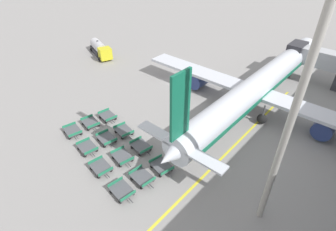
# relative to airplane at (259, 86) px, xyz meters

# --- Properties ---
(ground_plane) EXTENTS (500.00, 500.00, 0.00)m
(ground_plane) POSITION_rel_airplane_xyz_m (-13.98, -1.76, -3.52)
(ground_plane) COLOR gray
(airplane) EXTENTS (38.16, 42.69, 12.36)m
(airplane) POSITION_rel_airplane_xyz_m (0.00, 0.00, 0.00)
(airplane) COLOR silver
(airplane) RESTS_ON ground_plane
(fuel_tanker_primary) EXTENTS (8.86, 5.14, 2.83)m
(fuel_tanker_primary) POSITION_rel_airplane_xyz_m (-34.32, -2.88, -2.31)
(fuel_tanker_primary) COLOR yellow
(fuel_tanker_primary) RESTS_ON ground_plane
(baggage_dolly_row_near_col_a) EXTENTS (3.24, 2.24, 0.92)m
(baggage_dolly_row_near_col_a) POSITION_rel_airplane_xyz_m (-14.85, -21.85, -3.04)
(baggage_dolly_row_near_col_a) COLOR #515459
(baggage_dolly_row_near_col_a) RESTS_ON ground_plane
(baggage_dolly_row_near_col_b) EXTENTS (3.22, 2.13, 0.92)m
(baggage_dolly_row_near_col_b) POSITION_rel_airplane_xyz_m (-10.67, -22.44, -3.04)
(baggage_dolly_row_near_col_b) COLOR #515459
(baggage_dolly_row_near_col_b) RESTS_ON ground_plane
(baggage_dolly_row_near_col_c) EXTENTS (3.21, 2.09, 0.92)m
(baggage_dolly_row_near_col_c) POSITION_rel_airplane_xyz_m (-6.80, -23.35, -3.04)
(baggage_dolly_row_near_col_c) COLOR #515459
(baggage_dolly_row_near_col_c) RESTS_ON ground_plane
(baggage_dolly_row_near_col_d) EXTENTS (3.21, 2.07, 0.92)m
(baggage_dolly_row_near_col_d) POSITION_rel_airplane_xyz_m (-2.62, -23.89, -3.04)
(baggage_dolly_row_near_col_d) COLOR #515459
(baggage_dolly_row_near_col_d) RESTS_ON ground_plane
(baggage_dolly_row_mid_a_col_a) EXTENTS (3.24, 2.20, 0.92)m
(baggage_dolly_row_mid_a_col_a) POSITION_rel_airplane_xyz_m (-14.60, -19.25, -3.04)
(baggage_dolly_row_mid_a_col_a) COLOR #515459
(baggage_dolly_row_mid_a_col_a) RESTS_ON ground_plane
(baggage_dolly_row_mid_a_col_b) EXTENTS (3.23, 2.17, 0.92)m
(baggage_dolly_row_mid_a_col_b) POSITION_rel_airplane_xyz_m (-10.28, -19.87, -3.04)
(baggage_dolly_row_mid_a_col_b) COLOR #515459
(baggage_dolly_row_mid_a_col_b) RESTS_ON ground_plane
(baggage_dolly_row_mid_a_col_c) EXTENTS (3.24, 2.23, 0.92)m
(baggage_dolly_row_mid_a_col_c) POSITION_rel_airplane_xyz_m (-6.27, -20.69, -3.04)
(baggage_dolly_row_mid_a_col_c) COLOR #515459
(baggage_dolly_row_mid_a_col_c) RESTS_ON ground_plane
(baggage_dolly_row_mid_a_col_d) EXTENTS (3.20, 2.05, 0.92)m
(baggage_dolly_row_mid_a_col_d) POSITION_rel_airplane_xyz_m (-2.33, -21.33, -3.04)
(baggage_dolly_row_mid_a_col_d) COLOR #515459
(baggage_dolly_row_mid_a_col_d) RESTS_ON ground_plane
(baggage_dolly_row_mid_b_col_a) EXTENTS (3.22, 2.14, 0.92)m
(baggage_dolly_row_mid_b_col_a) POSITION_rel_airplane_xyz_m (-14.10, -16.72, -3.04)
(baggage_dolly_row_mid_b_col_a) COLOR #515459
(baggage_dolly_row_mid_b_col_a) RESTS_ON ground_plane
(baggage_dolly_row_mid_b_col_b) EXTENTS (3.24, 2.22, 0.92)m
(baggage_dolly_row_mid_b_col_b) POSITION_rel_airplane_xyz_m (-9.84, -17.41, -3.04)
(baggage_dolly_row_mid_b_col_b) COLOR #515459
(baggage_dolly_row_mid_b_col_b) RESTS_ON ground_plane
(baggage_dolly_row_mid_b_col_c) EXTENTS (3.22, 2.14, 0.92)m
(baggage_dolly_row_mid_b_col_c) POSITION_rel_airplane_xyz_m (-5.96, -18.01, -3.04)
(baggage_dolly_row_mid_b_col_c) COLOR #515459
(baggage_dolly_row_mid_b_col_c) RESTS_ON ground_plane
(baggage_dolly_row_mid_b_col_d) EXTENTS (3.24, 2.25, 0.92)m
(baggage_dolly_row_mid_b_col_d) POSITION_rel_airplane_xyz_m (-1.88, -18.79, -3.04)
(baggage_dolly_row_mid_b_col_d) COLOR #515459
(baggage_dolly_row_mid_b_col_d) RESTS_ON ground_plane
(apron_light_mast) EXTENTS (2.00, 0.70, 25.07)m
(apron_light_mast) POSITION_rel_airplane_xyz_m (8.93, -16.95, 10.61)
(apron_light_mast) COLOR #ADA89E
(apron_light_mast) RESTS_ON ground_plane
(stand_guidance_stripe) EXTENTS (0.35, 33.75, 0.01)m
(stand_guidance_stripe) POSITION_rel_airplane_xyz_m (2.25, -9.10, -3.51)
(stand_guidance_stripe) COLOR yellow
(stand_guidance_stripe) RESTS_ON ground_plane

